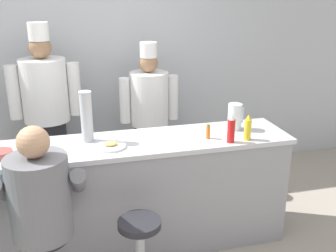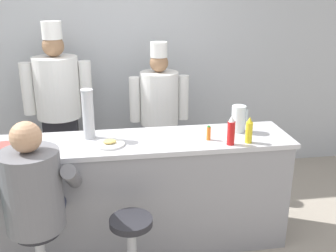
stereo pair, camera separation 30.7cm
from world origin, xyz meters
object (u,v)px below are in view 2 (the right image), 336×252
diner_seated_grey (34,193)px  cook_in_whites_far (159,111)px  breakfast_plate (110,144)px  water_pitcher_clear (239,119)px  empty_stool_round (132,243)px  cup_stack_steel (88,114)px  cereal_bowl (4,148)px  hot_sauce_bottle_orange (209,133)px  ketchup_bottle_red (231,131)px  cook_in_whites_near (59,102)px  mustard_bottle_yellow (249,131)px

diner_seated_grey → cook_in_whites_far: bearing=56.2°
breakfast_plate → water_pitcher_clear: bearing=7.8°
empty_stool_round → cup_stack_steel: bearing=112.6°
cereal_bowl → cup_stack_steel: (0.65, 0.18, 0.18)m
cook_in_whites_far → diner_seated_grey: bearing=-123.8°
water_pitcher_clear → cook_in_whites_far: cook_in_whites_far is taller
hot_sauce_bottle_orange → cook_in_whites_far: (-0.26, 1.14, -0.14)m
breakfast_plate → cereal_bowl: size_ratio=1.45×
cup_stack_steel → empty_stool_round: 1.09m
hot_sauce_bottle_orange → cup_stack_steel: cup_stack_steel is taller
cereal_bowl → diner_seated_grey: bearing=-59.1°
cereal_bowl → cook_in_whites_far: 1.77m
hot_sauce_bottle_orange → breakfast_plate: size_ratio=0.51×
ketchup_bottle_red → water_pitcher_clear: ketchup_bottle_red is taller
water_pitcher_clear → cook_in_whites_near: size_ratio=0.12×
ketchup_bottle_red → mustard_bottle_yellow: ketchup_bottle_red is taller
cup_stack_steel → diner_seated_grey: (-0.36, -0.66, -0.35)m
water_pitcher_clear → hot_sauce_bottle_orange: bearing=-152.7°
ketchup_bottle_red → cook_in_whites_near: (-1.49, 1.36, -0.08)m
water_pitcher_clear → cup_stack_steel: bearing=178.4°
mustard_bottle_yellow → breakfast_plate: size_ratio=0.92×
mustard_bottle_yellow → ketchup_bottle_red: bearing=-173.5°
cook_in_whites_far → breakfast_plate: bearing=-115.9°
hot_sauce_bottle_orange → cook_in_whites_near: cook_in_whites_near is taller
breakfast_plate → cook_in_whites_far: (0.55, 1.14, -0.10)m
cook_in_whites_near → ketchup_bottle_red: bearing=-42.4°
cereal_bowl → mustard_bottle_yellow: bearing=-3.5°
empty_stool_round → cook_in_whites_near: (-0.65, 1.74, 0.61)m
mustard_bottle_yellow → cook_in_whites_near: (-1.65, 1.34, -0.07)m
breakfast_plate → diner_seated_grey: bearing=-138.0°
empty_stool_round → cook_in_whites_near: cook_in_whites_near is taller
mustard_bottle_yellow → hot_sauce_bottle_orange: size_ratio=1.80×
water_pitcher_clear → diner_seated_grey: 1.78m
mustard_bottle_yellow → empty_stool_round: bearing=-158.4°
water_pitcher_clear → cup_stack_steel: (-1.28, 0.04, 0.09)m
water_pitcher_clear → cook_in_whites_far: 1.15m
ketchup_bottle_red → cereal_bowl: 1.78m
cereal_bowl → breakfast_plate: bearing=-0.5°
cup_stack_steel → cook_in_whites_near: cook_in_whites_near is taller
hot_sauce_bottle_orange → breakfast_plate: 0.81m
water_pitcher_clear → cup_stack_steel: 1.29m
breakfast_plate → diner_seated_grey: 0.72m
mustard_bottle_yellow → water_pitcher_clear: (-0.00, 0.27, 0.01)m
cup_stack_steel → empty_stool_round: (0.29, -0.70, -0.79)m
ketchup_bottle_red → breakfast_plate: (-0.96, 0.13, -0.10)m
cereal_bowl → empty_stool_round: size_ratio=0.27×
water_pitcher_clear → cereal_bowl: bearing=-175.7°
water_pitcher_clear → cook_in_whites_far: size_ratio=0.14×
water_pitcher_clear → cup_stack_steel: size_ratio=0.56×
hot_sauce_bottle_orange → empty_stool_round: size_ratio=0.20×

